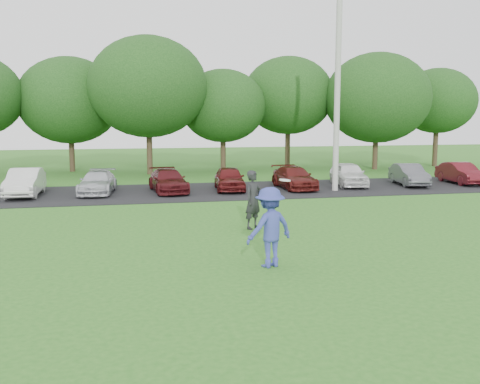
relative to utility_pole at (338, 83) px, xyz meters
name	(u,v)px	position (x,y,z in m)	size (l,w,h in m)	color
ground	(269,261)	(-6.59, -11.83, -5.25)	(100.00, 100.00, 0.00)	#29661D
parking_lot	(199,191)	(-6.59, 1.17, -5.24)	(32.00, 6.50, 0.03)	black
utility_pole	(338,83)	(0.00, 0.00, 0.00)	(0.28, 0.28, 10.50)	#B0AFAB
frisbee_player	(270,227)	(-6.69, -12.27, -4.27)	(1.45, 1.14, 2.20)	#36409A
camera_bystander	(253,200)	(-6.04, -7.84, -4.29)	(0.84, 0.79, 1.92)	black
parked_cars	(195,179)	(-6.78, 1.22, -4.65)	(30.47, 4.33, 1.25)	silver
tree_row	(201,97)	(-5.07, 10.93, -0.34)	(42.39, 9.85, 8.64)	#38281C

